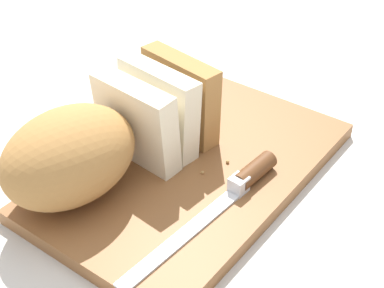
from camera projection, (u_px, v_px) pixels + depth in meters
ground_plane at (192, 176)px, 0.73m from camera, size 3.00×3.00×0.00m
cutting_board at (192, 170)px, 0.72m from camera, size 0.40×0.25×0.02m
bread_loaf at (102, 139)px, 0.67m from camera, size 0.28×0.15×0.11m
bread_knife at (239, 185)px, 0.67m from camera, size 0.25×0.03×0.02m
crumb_near_knife at (228, 162)px, 0.72m from camera, size 0.00×0.00×0.00m
crumb_near_loaf at (202, 172)px, 0.70m from camera, size 0.00×0.00×0.00m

